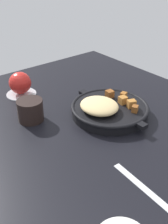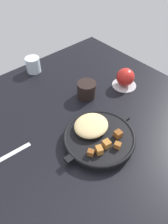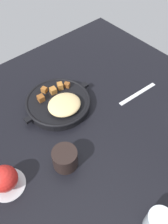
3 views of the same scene
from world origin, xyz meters
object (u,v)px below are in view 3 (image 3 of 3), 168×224
water_glass_short (158,223)px  cast_iron_skillet (59,103)px  coffee_mug_dark (65,158)px  red_apple (4,179)px  butter_knife (138,94)px

water_glass_short → cast_iron_skillet: bearing=-97.2°
coffee_mug_dark → cast_iron_skillet: bearing=-122.6°
red_apple → coffee_mug_dark: bearing=161.6°
cast_iron_skillet → red_apple: 34.18cm
red_apple → butter_knife: size_ratio=0.41×
red_apple → butter_knife: 59.22cm
cast_iron_skillet → red_apple: red_apple is taller
red_apple → water_glass_short: (-24.32, 36.67, -0.97)cm
cast_iron_skillet → butter_knife: size_ratio=1.51×
butter_knife → coffee_mug_dark: coffee_mug_dark is taller
coffee_mug_dark → water_glass_short: bearing=102.3°
water_glass_short → coffee_mug_dark: bearing=-77.7°
red_apple → water_glass_short: bearing=123.6°
red_apple → butter_knife: bearing=179.4°
coffee_mug_dark → red_apple: bearing=-18.4°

